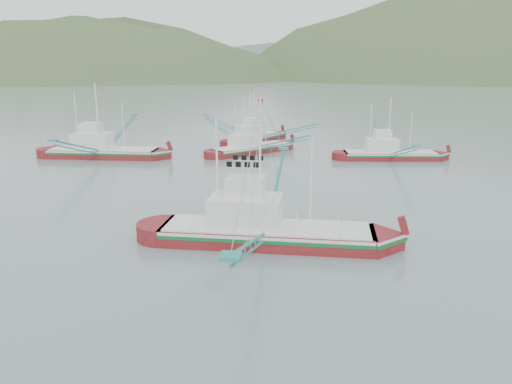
# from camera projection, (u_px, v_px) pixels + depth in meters

# --- Properties ---
(ground) EXTENTS (1200.00, 1200.00, 0.00)m
(ground) POSITION_uv_depth(u_px,v_px,m) (248.00, 253.00, 37.51)
(ground) COLOR slate
(ground) RESTS_ON ground
(main_boat) EXTENTS (16.90, 30.39, 12.29)m
(main_boat) POSITION_uv_depth(u_px,v_px,m) (263.00, 222.00, 39.14)
(main_boat) COLOR maroon
(main_boat) RESTS_ON ground
(bg_boat_far) EXTENTS (20.55, 20.81, 10.06)m
(bg_boat_far) POSITION_uv_depth(u_px,v_px,m) (252.00, 139.00, 77.83)
(bg_boat_far) COLOR maroon
(bg_boat_far) RESTS_ON ground
(bg_boat_left) EXTENTS (16.28, 29.43, 11.90)m
(bg_boat_left) POSITION_uv_depth(u_px,v_px,m) (102.00, 147.00, 74.18)
(bg_boat_left) COLOR maroon
(bg_boat_left) RESTS_ON ground
(bg_boat_right) EXTENTS (13.81, 24.49, 9.93)m
(bg_boat_right) POSITION_uv_depth(u_px,v_px,m) (389.00, 150.00, 72.90)
(bg_boat_right) COLOR maroon
(bg_boat_right) RESTS_ON ground
(bg_boat_extra) EXTENTS (21.60, 18.06, 10.06)m
(bg_boat_extra) POSITION_uv_depth(u_px,v_px,m) (255.00, 130.00, 88.41)
(bg_boat_extra) COLOR maroon
(bg_boat_extra) RESTS_ON ground
(headland_left) EXTENTS (448.00, 308.00, 210.00)m
(headland_left) POSITION_uv_depth(u_px,v_px,m) (80.00, 79.00, 401.87)
(headland_left) COLOR #40542B
(headland_left) RESTS_ON ground
(ridge_distant) EXTENTS (960.00, 400.00, 240.00)m
(ridge_distant) POSITION_uv_depth(u_px,v_px,m) (332.00, 73.00, 573.05)
(ridge_distant) COLOR slate
(ridge_distant) RESTS_ON ground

